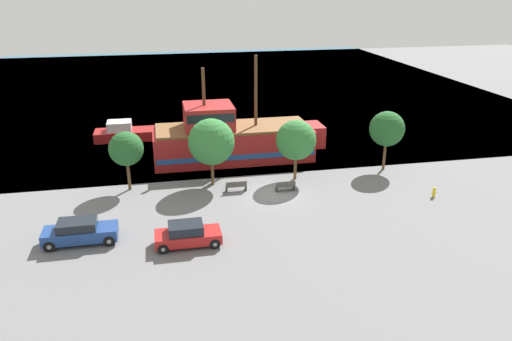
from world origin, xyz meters
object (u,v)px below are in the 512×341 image
object	(u,v)px
pirate_ship	(231,139)
moored_boat_dockside	(124,133)
parked_car_curb_front	(187,235)
bench_promenade_east	(286,186)
fire_hydrant	(434,192)
parked_car_curb_mid	(80,232)
bench_promenade_west	(236,186)

from	to	relation	value
pirate_ship	moored_boat_dockside	distance (m)	12.88
parked_car_curb_front	bench_promenade_east	world-z (taller)	parked_car_curb_front
moored_boat_dockside	fire_hydrant	size ratio (longest dim) A/B	7.82
parked_car_curb_mid	moored_boat_dockside	bearing A→B (deg)	85.56
moored_boat_dockside	parked_car_curb_mid	world-z (taller)	moored_boat_dockside
parked_car_curb_front	bench_promenade_west	distance (m)	8.86
bench_promenade_west	bench_promenade_east	bearing A→B (deg)	-11.34
parked_car_curb_mid	bench_promenade_west	distance (m)	12.47
parked_car_curb_mid	bench_promenade_west	xyz separation A→B (m)	(10.86, 6.12, -0.34)
fire_hydrant	bench_promenade_east	world-z (taller)	bench_promenade_east
parked_car_curb_front	fire_hydrant	distance (m)	19.22
parked_car_curb_front	bench_promenade_east	distance (m)	10.67
moored_boat_dockside	bench_promenade_east	world-z (taller)	moored_boat_dockside
moored_boat_dockside	parked_car_curb_mid	distance (m)	21.82
bench_promenade_east	fire_hydrant	bearing A→B (deg)	-16.78
pirate_ship	parked_car_curb_front	xyz separation A→B (m)	(-5.12, -15.31, -1.18)
moored_boat_dockside	bench_promenade_east	distance (m)	20.88
moored_boat_dockside	bench_promenade_east	xyz separation A→B (m)	(12.93, -16.39, -0.30)
pirate_ship	bench_promenade_east	world-z (taller)	pirate_ship
parked_car_curb_front	fire_hydrant	size ratio (longest dim) A/B	5.31
bench_promenade_east	pirate_ship	bearing A→B (deg)	109.53
parked_car_curb_mid	fire_hydrant	xyz separation A→B (m)	(25.40, 2.12, -0.36)
moored_boat_dockside	parked_car_curb_mid	size ratio (longest dim) A/B	1.33
parked_car_curb_front	bench_promenade_east	bearing A→B (deg)	40.83
parked_car_curb_front	bench_promenade_west	size ratio (longest dim) A/B	2.48
parked_car_curb_front	bench_promenade_west	world-z (taller)	parked_car_curb_front
fire_hydrant	bench_promenade_west	world-z (taller)	bench_promenade_west
pirate_ship	parked_car_curb_mid	distance (m)	18.03
bench_promenade_west	fire_hydrant	bearing A→B (deg)	-15.39
bench_promenade_east	moored_boat_dockside	bearing A→B (deg)	128.28
moored_boat_dockside	bench_promenade_east	size ratio (longest dim) A/B	3.94
parked_car_curb_mid	bench_promenade_west	world-z (taller)	parked_car_curb_mid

